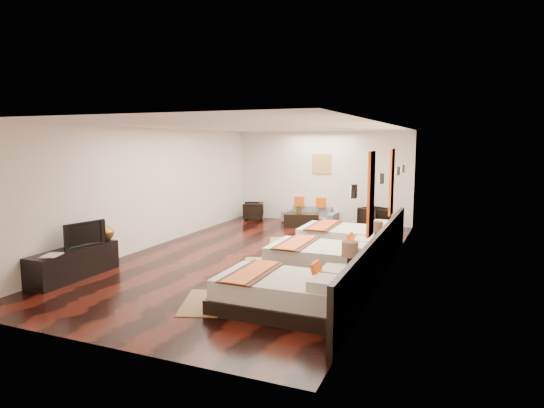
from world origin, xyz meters
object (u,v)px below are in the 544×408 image
at_px(bed_mid, 326,259).
at_px(table_plant, 299,209).
at_px(coffee_table, 302,220).
at_px(nightstand_b, 376,248).
at_px(tv, 83,234).
at_px(sofa, 310,215).
at_px(tv_console, 74,263).
at_px(book, 44,256).
at_px(armchair_left, 253,211).
at_px(armchair_right, 374,218).
at_px(bed_far, 349,239).
at_px(figurine, 104,230).
at_px(bed_near, 287,293).
at_px(nightstand_a, 349,280).

distance_m(bed_mid, table_plant, 4.73).
bearing_deg(coffee_table, nightstand_b, -49.64).
xyz_separation_m(tv, sofa, (2.18, 6.98, -0.54)).
xyz_separation_m(bed_mid, tv_console, (-4.20, -2.04, -0.01)).
height_order(book, sofa, book).
bearing_deg(sofa, armchair_left, -169.38).
height_order(tv, armchair_right, tv).
bearing_deg(book, bed_far, 47.53).
height_order(tv, sofa, tv).
height_order(tv, figurine, tv).
distance_m(nightstand_b, coffee_table, 4.19).
bearing_deg(tv_console, armchair_left, 86.58).
xyz_separation_m(tv_console, tv, (0.05, 0.19, 0.51)).
distance_m(armchair_left, coffee_table, 1.90).
relative_size(figurine, armchair_right, 0.55).
bearing_deg(bed_near, armchair_left, 118.50).
bearing_deg(nightstand_b, bed_mid, -123.10).
height_order(bed_far, nightstand_a, nightstand_a).
bearing_deg(bed_far, armchair_left, 141.96).
bearing_deg(bed_near, bed_mid, 89.97).
bearing_deg(bed_near, coffee_table, 107.01).
relative_size(tv_console, book, 5.21).
bearing_deg(table_plant, bed_mid, -64.74).
distance_m(book, figurine, 1.45).
xyz_separation_m(bed_near, armchair_right, (0.05, 6.91, 0.05)).
bearing_deg(coffee_table, bed_mid, -65.63).
bearing_deg(table_plant, sofa, 86.68).
distance_m(bed_near, bed_far, 4.01).
bearing_deg(bed_mid, tv_console, -154.11).
bearing_deg(bed_far, bed_mid, -90.02).
relative_size(nightstand_b, armchair_left, 1.38).
bearing_deg(tv_console, bed_near, -0.64).
xyz_separation_m(bed_mid, coffee_table, (-1.97, 4.34, -0.08)).
xyz_separation_m(tv_console, coffee_table, (2.23, 6.38, -0.08)).
relative_size(armchair_left, armchair_right, 0.90).
relative_size(bed_far, armchair_left, 3.49).
relative_size(sofa, armchair_left, 2.67).
distance_m(nightstand_b, armchair_left, 5.87).
distance_m(tv_console, table_plant, 6.68).
relative_size(nightstand_b, figurine, 2.27).
height_order(bed_far, tv_console, bed_far).
relative_size(tv_console, tv, 2.17).
xyz_separation_m(bed_near, tv, (-4.15, 0.24, 0.52)).
height_order(nightstand_b, sofa, nightstand_b).
bearing_deg(bed_near, table_plant, 107.59).
relative_size(bed_near, nightstand_a, 2.18).
bearing_deg(tv_console, nightstand_b, 32.78).
distance_m(bed_far, nightstand_b, 1.08).
xyz_separation_m(armchair_left, armchair_right, (3.83, -0.05, 0.03)).
height_order(armchair_right, coffee_table, armchair_right).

